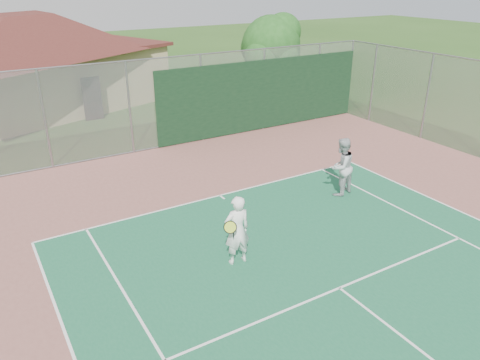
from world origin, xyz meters
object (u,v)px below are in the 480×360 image
at_px(clubhouse, 28,52).
at_px(player_white_front, 237,231).
at_px(player_grey_back, 341,167).
at_px(tree, 273,47).

bearing_deg(clubhouse, player_white_front, -104.74).
bearing_deg(player_white_front, player_grey_back, -156.17).
xyz_separation_m(player_white_front, player_grey_back, (4.68, 1.64, 0.04)).
bearing_deg(tree, player_grey_back, -112.44).
xyz_separation_m(tree, player_white_front, (-8.61, -11.15, -2.22)).
relative_size(tree, player_white_front, 2.72).
relative_size(player_white_front, player_grey_back, 0.95).
bearing_deg(player_white_front, tree, -123.17).
distance_m(clubhouse, player_white_front, 17.94).
distance_m(tree, player_grey_back, 10.52).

